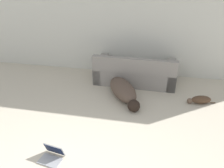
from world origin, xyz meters
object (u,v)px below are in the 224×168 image
at_px(cat, 200,100).
at_px(dog, 123,91).
at_px(couch, 135,73).
at_px(laptop_open, 53,154).

bearing_deg(cat, dog, -7.78).
bearing_deg(dog, couch, 138.59).
xyz_separation_m(couch, laptop_open, (-0.93, -2.79, -0.18)).
distance_m(couch, dog, 0.86).
relative_size(dog, cat, 2.28).
bearing_deg(couch, laptop_open, 72.49).
relative_size(dog, laptop_open, 3.77).
xyz_separation_m(dog, laptop_open, (-0.77, -1.95, -0.11)).
relative_size(couch, cat, 3.26).
bearing_deg(dog, cat, 62.54).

